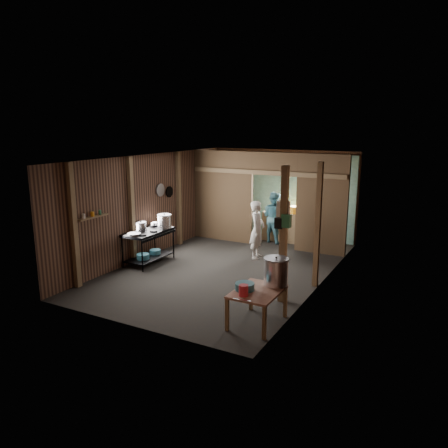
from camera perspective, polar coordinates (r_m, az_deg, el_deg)
The scene contains 43 objects.
floor at distance 10.42m, azimuth 0.52°, elevation -5.69°, with size 4.50×7.00×0.00m, color black.
ceiling at distance 9.90m, azimuth 0.55°, elevation 8.72°, with size 4.50×7.00×0.00m, color black.
wall_back at distance 13.23m, azimuth 7.63°, elevation 4.00°, with size 4.50×0.00×2.60m, color brown.
wall_front at distance 7.25m, azimuth -12.47°, elevation -3.59°, with size 4.50×0.00×2.60m, color brown.
wall_left at distance 11.28m, azimuth -9.64°, elevation 2.40°, with size 0.00×7.00×2.60m, color brown.
wall_right at distance 9.27m, azimuth 12.94°, elevation -0.02°, with size 0.00×7.00×2.60m, color brown.
partition_left at distance 12.60m, azimuth -0.14°, elevation 3.67°, with size 1.85×0.10×2.60m, color brown.
partition_right at distance 11.53m, azimuth 12.66°, elevation 2.49°, with size 1.35×0.10×2.60m, color brown.
partition_header at distance 11.81m, azimuth 6.66°, elevation 7.86°, with size 1.30×0.10×0.60m, color brown.
turquoise_panel at distance 13.18m, azimuth 7.53°, elevation 3.75°, with size 4.40×0.06×2.50m, color #7FC0BD.
back_counter at distance 12.78m, azimuth 7.89°, elevation -0.31°, with size 1.20×0.50×0.85m, color olive.
wall_clock at distance 12.97m, azimuth 8.59°, elevation 6.47°, with size 0.20×0.20×0.03m, color white.
post_left_a at distance 9.36m, azimuth -19.06°, elevation -0.29°, with size 0.10×0.12×2.60m, color olive.
post_left_b at distance 10.63m, azimuth -11.97°, elevation 1.66°, with size 0.10×0.12×2.60m, color olive.
post_left_c at distance 12.20m, azimuth -5.93°, elevation 3.29°, with size 0.10×0.12×2.60m, color olive.
post_right at distance 9.10m, azimuth 12.18°, elevation -0.22°, with size 0.10×0.12×2.60m, color olive.
post_free at distance 8.18m, azimuth 7.79°, elevation -1.52°, with size 0.12×0.12×2.60m, color olive.
cross_beam at distance 11.89m, azimuth 5.41°, elevation 6.71°, with size 4.40×0.12×0.12m, color olive.
pan_lid_big at distance 11.51m, azimuth -8.33°, elevation 4.42°, with size 0.34×0.34×0.03m, color slate.
pan_lid_small at distance 11.85m, azimuth -7.16°, elevation 4.21°, with size 0.30×0.30×0.03m, color black.
wall_shelf at distance 9.65m, azimuth -16.82°, elevation 0.87°, with size 0.14×0.80×0.03m, color olive.
jar_white at distance 9.47m, azimuth -17.91°, elevation 0.97°, with size 0.07×0.07×0.10m, color white.
jar_yellow at distance 9.64m, azimuth -16.84°, elevation 1.24°, with size 0.08×0.08×0.10m, color orange.
jar_green at distance 9.79m, azimuth -15.94°, elevation 1.48°, with size 0.06×0.06×0.10m, color #28764A.
bag_white at distance 8.17m, azimuth 7.76°, elevation 1.91°, with size 0.22×0.15×0.32m, color white.
bag_green at distance 8.03m, azimuth 8.17°, elevation 0.40°, with size 0.16×0.12×0.24m, color #28764A.
bag_black at distance 8.07m, azimuth 7.18°, elevation 0.13°, with size 0.14×0.10×0.20m, color black.
gas_range at distance 10.81m, azimuth -9.81°, elevation -2.95°, with size 0.70×1.37×0.81m, color black, non-canonical shape.
prep_table at distance 7.54m, azimuth 4.37°, elevation -10.79°, with size 0.73×1.01×0.60m, color tan, non-canonical shape.
stove_pot_large at distance 10.92m, azimuth -7.79°, elevation 0.32°, with size 0.36×0.36×0.36m, color silver, non-canonical shape.
stove_pot_med at distance 10.75m, azimuth -10.81°, elevation -0.34°, with size 0.26×0.26×0.23m, color silver, non-canonical shape.
stove_saucepan at distance 11.16m, azimuth -9.11°, elevation -0.02°, with size 0.16×0.16×0.10m, color silver.
frying_pan at distance 10.31m, azimuth -11.68°, elevation -1.34°, with size 0.31×0.53×0.07m, color slate, non-canonical shape.
blue_tub_front at distance 10.68m, azimuth -10.56°, elevation -4.20°, with size 0.30×0.30×0.12m, color teal.
blue_tub_back at distance 11.04m, azimuth -9.01°, elevation -3.61°, with size 0.28×0.28×0.11m, color teal.
stock_pot at distance 7.62m, azimuth 6.81°, elevation -6.27°, with size 0.44×0.44×0.51m, color silver, non-canonical shape.
wash_basin at distance 7.41m, azimuth 2.74°, elevation -8.17°, with size 0.33×0.33×0.12m, color teal.
pink_bucket at distance 7.16m, azimuth 2.57°, elevation -8.68°, with size 0.15×0.15×0.19m, color red.
knife at distance 7.02m, azimuth 2.39°, elevation -9.90°, with size 0.30×0.04×0.01m, color silver.
yellow_tub at distance 12.58m, azimuth 9.26°, elevation 1.86°, with size 0.36×0.36×0.20m, color orange.
red_cup at distance 12.75m, azimuth 7.10°, elevation 1.94°, with size 0.11×0.11×0.13m, color #C91000.
cook at distance 10.99m, azimuth 4.37°, elevation -0.75°, with size 0.53×0.35×1.47m, color silver.
worker_back at distance 12.53m, azimuth 6.52°, elevation 0.90°, with size 0.71×0.56×1.47m, color teal.
Camera 1 is at (4.59, -8.74, 3.32)m, focal length 34.92 mm.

